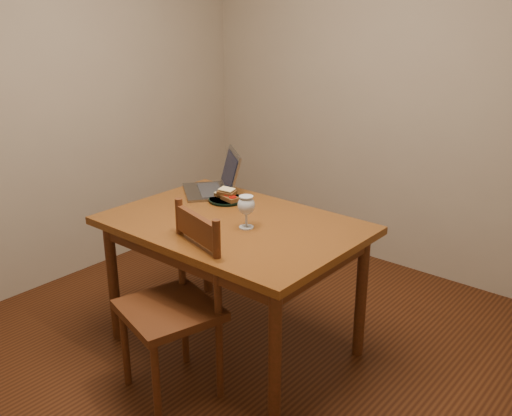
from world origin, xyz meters
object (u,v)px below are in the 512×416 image
Objects in this scene: plate at (226,200)px; milk_glass at (246,212)px; laptop at (217,181)px; chair at (173,298)px; table at (233,237)px.

plate is 1.19× the size of milk_glass.
laptop reaches higher than milk_glass.
chair is at bearing -22.46° from laptop.
plate reaches higher than table.
table is 0.49m from chair.
chair is at bearing -67.62° from plate.
laptop is (-0.40, 0.31, 0.15)m from table.
milk_glass is 0.37× the size of laptop.
table is 7.63× the size of milk_glass.
chair is (0.03, -0.46, -0.15)m from table.
plate is at bearing 7.50° from laptop.
table is 0.53m from laptop.
table is 0.20m from milk_glass.
table is 6.41× the size of plate.
plate is at bearing 127.68° from chair.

